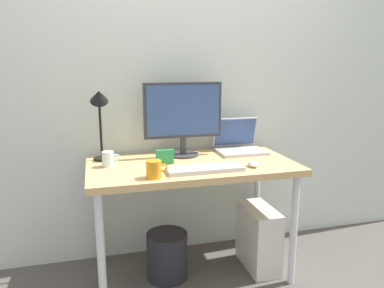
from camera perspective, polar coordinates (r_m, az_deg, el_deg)
name	(u,v)px	position (r m, az deg, el deg)	size (l,w,h in m)	color
ground_plane	(192,273)	(2.58, 0.00, -19.28)	(6.00, 6.00, 0.00)	#4C4742
back_wall	(177,71)	(2.57, -2.28, 11.23)	(4.40, 0.04, 2.60)	silver
desk	(192,174)	(2.29, 0.00, -4.73)	(1.26, 0.65, 0.75)	tan
monitor	(183,115)	(2.40, -1.40, 4.53)	(0.51, 0.20, 0.48)	#333338
laptop	(239,143)	(2.57, 7.24, 0.11)	(0.32, 0.27, 0.23)	#B2B2B7
desk_lamp	(100,108)	(2.33, -14.11, 5.48)	(0.11, 0.16, 0.47)	black
keyboard	(205,169)	(2.10, 2.03, -3.89)	(0.44, 0.14, 0.02)	#B2B2B7
mouse	(253,164)	(2.21, 9.41, -3.08)	(0.06, 0.09, 0.03)	silver
coffee_mug	(154,169)	(1.98, -5.89, -3.91)	(0.12, 0.08, 0.10)	orange
glass_cup	(108,159)	(2.24, -12.82, -2.28)	(0.11, 0.07, 0.09)	silver
photo_frame	(165,157)	(2.23, -4.23, -1.99)	(0.11, 0.02, 0.09)	#268C4C
computer_tower	(258,238)	(2.58, 10.25, -14.05)	(0.18, 0.36, 0.42)	silver
wastebasket	(167,255)	(2.47, -3.88, -16.80)	(0.26, 0.26, 0.30)	#232328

